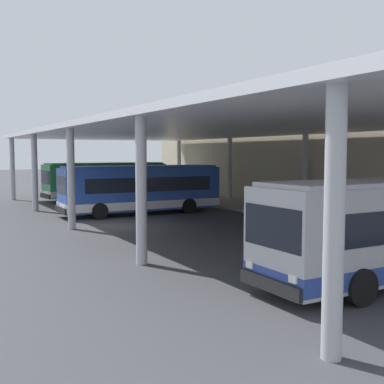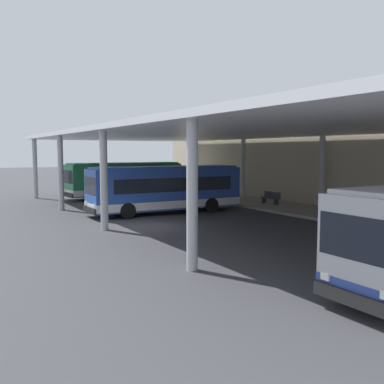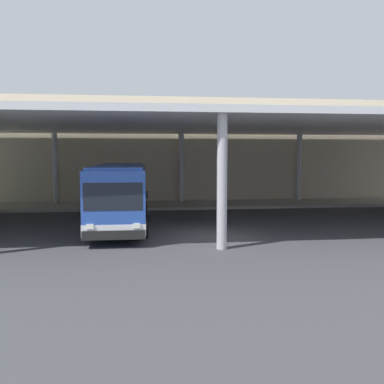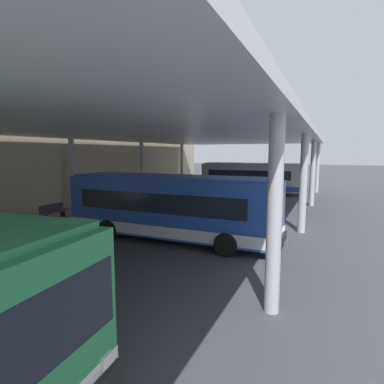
% 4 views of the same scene
% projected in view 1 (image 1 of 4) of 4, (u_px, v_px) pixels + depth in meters
% --- Properties ---
extents(ground_plane, '(200.00, 200.00, 0.00)m').
position_uv_depth(ground_plane, '(117.00, 226.00, 26.76)').
color(ground_plane, '#3D3D42').
extents(platform_kerb, '(42.00, 4.50, 0.18)m').
position_uv_depth(platform_kerb, '(284.00, 212.00, 32.45)').
color(platform_kerb, gray).
rests_on(platform_kerb, ground).
extents(station_building_facade, '(48.00, 1.60, 8.12)m').
position_uv_depth(station_building_facade, '(322.00, 152.00, 33.71)').
color(station_building_facade, '#C1B293').
rests_on(station_building_facade, ground).
extents(canopy_shelter, '(40.00, 17.00, 5.55)m').
position_uv_depth(canopy_shelter, '(204.00, 131.00, 29.01)').
color(canopy_shelter, silver).
rests_on(canopy_shelter, ground).
extents(bus_nearest_bay, '(3.23, 10.68, 3.17)m').
position_uv_depth(bus_nearest_bay, '(106.00, 180.00, 41.88)').
color(bus_nearest_bay, '#28844C').
rests_on(bus_nearest_bay, ground).
extents(bus_second_bay, '(2.81, 10.56, 3.17)m').
position_uv_depth(bus_second_bay, '(141.00, 189.00, 31.80)').
color(bus_second_bay, '#284CA8').
rests_on(bus_second_bay, ground).
extents(bench_waiting, '(1.80, 0.45, 0.92)m').
position_uv_depth(bench_waiting, '(254.00, 199.00, 35.45)').
color(bench_waiting, '#383D47').
rests_on(bench_waiting, platform_kerb).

